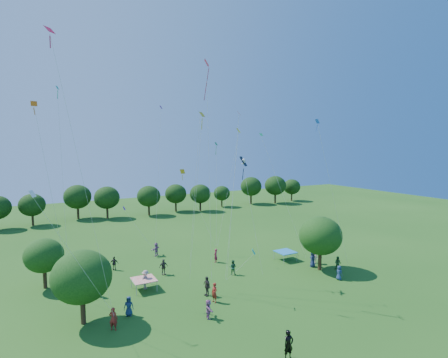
% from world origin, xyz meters
% --- Properties ---
extents(near_tree_west, '(4.65, 4.65, 5.96)m').
position_xyz_m(near_tree_west, '(-12.87, 13.78, 3.86)').
color(near_tree_west, '#422B19').
rests_on(near_tree_west, ground).
extents(near_tree_north, '(3.73, 3.73, 5.01)m').
position_xyz_m(near_tree_north, '(-15.36, 23.10, 3.32)').
color(near_tree_north, '#422B19').
rests_on(near_tree_north, ground).
extents(near_tree_east, '(4.82, 4.82, 6.16)m').
position_xyz_m(near_tree_east, '(12.40, 13.92, 3.99)').
color(near_tree_east, '#422B19').
rests_on(near_tree_east, ground).
extents(treeline, '(88.01, 8.77, 6.77)m').
position_xyz_m(treeline, '(-1.73, 55.43, 4.09)').
color(treeline, '#422B19').
rests_on(treeline, ground).
extents(tent_red_stripe, '(2.20, 2.20, 1.10)m').
position_xyz_m(tent_red_stripe, '(-6.80, 17.99, 1.04)').
color(tent_red_stripe, red).
rests_on(tent_red_stripe, ground).
extents(tent_blue, '(2.20, 2.20, 1.10)m').
position_xyz_m(tent_blue, '(11.12, 18.55, 1.04)').
color(tent_blue, '#1C73BB').
rests_on(tent_blue, ground).
extents(man_in_black, '(0.75, 0.50, 1.96)m').
position_xyz_m(man_in_black, '(-1.42, 2.35, 0.98)').
color(man_in_black, black).
rests_on(man_in_black, ground).
extents(crowd_person_0, '(0.91, 0.70, 1.64)m').
position_xyz_m(crowd_person_0, '(-9.36, 13.40, 0.82)').
color(crowd_person_0, navy).
rests_on(crowd_person_0, ground).
extents(crowd_person_1, '(0.74, 0.70, 1.68)m').
position_xyz_m(crowd_person_1, '(3.11, 21.89, 0.84)').
color(crowd_person_1, '#9D1C3D').
rests_on(crowd_person_1, ground).
extents(crowd_person_2, '(0.89, 0.86, 1.63)m').
position_xyz_m(crowd_person_2, '(2.92, 17.38, 0.82)').
color(crowd_person_2, '#214D32').
rests_on(crowd_person_2, ground).
extents(crowd_person_3, '(0.57, 1.12, 1.66)m').
position_xyz_m(crowd_person_3, '(13.47, 15.80, 0.83)').
color(crowd_person_3, '#BCA696').
rests_on(crowd_person_3, ground).
extents(crowd_person_4, '(1.09, 0.62, 1.75)m').
position_xyz_m(crowd_person_4, '(-3.81, 20.98, 0.88)').
color(crowd_person_4, '#423835').
rests_on(crowd_person_4, ground).
extents(crowd_person_5, '(1.62, 1.47, 1.74)m').
position_xyz_m(crowd_person_5, '(-2.50, 27.76, 0.87)').
color(crowd_person_5, '#93558C').
rests_on(crowd_person_5, ground).
extents(crowd_person_6, '(0.48, 0.79, 1.53)m').
position_xyz_m(crowd_person_6, '(12.07, 10.71, 0.76)').
color(crowd_person_6, navy).
rests_on(crowd_person_6, ground).
extents(crowd_person_7, '(0.58, 0.76, 1.80)m').
position_xyz_m(crowd_person_7, '(-1.95, 12.22, 0.90)').
color(crowd_person_7, maroon).
rests_on(crowd_person_7, ground).
extents(crowd_person_8, '(0.73, 0.87, 1.54)m').
position_xyz_m(crowd_person_8, '(14.23, 12.93, 0.77)').
color(crowd_person_8, '#265A2B').
rests_on(crowd_person_8, ground).
extents(crowd_person_9, '(1.31, 1.22, 1.89)m').
position_xyz_m(crowd_person_9, '(-6.61, 18.13, 0.95)').
color(crowd_person_9, '#A49083').
rests_on(crowd_person_9, ground).
extents(crowd_person_10, '(0.62, 1.14, 1.87)m').
position_xyz_m(crowd_person_10, '(-1.94, 13.84, 0.93)').
color(crowd_person_10, '#3D3431').
rests_on(crowd_person_10, ground).
extents(crowd_person_11, '(0.83, 1.56, 1.59)m').
position_xyz_m(crowd_person_11, '(-3.72, 9.81, 0.79)').
color(crowd_person_11, '#9E5C90').
rests_on(crowd_person_11, ground).
extents(crowd_person_12, '(1.05, 0.92, 1.88)m').
position_xyz_m(crowd_person_12, '(12.40, 15.08, 0.94)').
color(crowd_person_12, navy).
rests_on(crowd_person_12, ground).
extents(crowd_person_13, '(0.81, 0.74, 1.82)m').
position_xyz_m(crowd_person_13, '(-10.95, 11.64, 0.91)').
color(crowd_person_13, maroon).
rests_on(crowd_person_13, ground).
extents(crowd_person_14, '(0.65, 0.97, 1.81)m').
position_xyz_m(crowd_person_14, '(-11.32, 18.61, 0.90)').
color(crowd_person_14, '#225134').
rests_on(crowd_person_14, ground).
extents(crowd_person_15, '(1.22, 1.05, 1.72)m').
position_xyz_m(crowd_person_15, '(-13.35, 18.50, 0.86)').
color(crowd_person_15, beige).
rests_on(crowd_person_15, ground).
extents(crowd_person_16, '(1.01, 0.80, 1.57)m').
position_xyz_m(crowd_person_16, '(-8.27, 25.02, 0.78)').
color(crowd_person_16, '#362E2B').
rests_on(crowd_person_16, ground).
extents(pirate_kite, '(1.40, 3.21, 11.75)m').
position_xyz_m(pirate_kite, '(3.09, 15.43, 12.37)').
color(pirate_kite, black).
extents(red_high_kite, '(0.62, 1.65, 20.83)m').
position_xyz_m(red_high_kite, '(-1.29, 14.89, 18.19)').
color(red_high_kite, red).
extents(small_kite_0, '(2.41, 3.12, 16.38)m').
position_xyz_m(small_kite_0, '(-15.02, 17.67, 13.25)').
color(small_kite_0, orange).
extents(small_kite_1, '(2.16, 1.29, 16.17)m').
position_xyz_m(small_kite_1, '(1.40, 14.21, 13.12)').
color(small_kite_1, '#FF350D').
extents(small_kite_2, '(1.78, 0.62, 14.52)m').
position_xyz_m(small_kite_2, '(1.21, 13.92, 12.42)').
color(small_kite_2, yellow).
extents(small_kite_3, '(2.14, 3.88, 13.33)m').
position_xyz_m(small_kite_3, '(5.70, 26.75, 11.67)').
color(small_kite_3, '#167E32').
extents(small_kite_4, '(5.74, 0.98, 15.34)m').
position_xyz_m(small_kite_4, '(9.13, 10.09, 12.51)').
color(small_kite_4, blue).
extents(small_kite_5, '(3.20, 3.46, 5.46)m').
position_xyz_m(small_kite_5, '(-5.93, 27.41, 5.71)').
color(small_kite_5, '#78199B').
extents(small_kite_6, '(5.25, 3.08, 10.20)m').
position_xyz_m(small_kite_6, '(-14.74, 9.21, 8.92)').
color(small_kite_6, white).
extents(small_kite_7, '(1.29, 3.41, 3.66)m').
position_xyz_m(small_kite_7, '(0.95, 10.74, 4.34)').
color(small_kite_7, '#0BAA99').
extents(small_kite_8, '(3.88, 1.39, 20.28)m').
position_xyz_m(small_kite_8, '(-13.69, 10.38, 16.60)').
color(small_kite_8, red).
extents(small_kite_9, '(3.13, 4.53, 9.75)m').
position_xyz_m(small_kite_9, '(1.76, 27.64, 9.46)').
color(small_kite_9, '#D99A0B').
extents(small_kite_10, '(1.05, 1.82, 15.88)m').
position_xyz_m(small_kite_10, '(-2.37, 14.39, 13.56)').
color(small_kite_10, gold).
extents(small_kite_11, '(3.71, 4.41, 14.31)m').
position_xyz_m(small_kite_11, '(8.67, 17.77, 11.22)').
color(small_kite_11, '#1B9755').
extents(small_kite_12, '(1.65, 0.63, 16.43)m').
position_xyz_m(small_kite_12, '(-0.57, 18.83, 13.51)').
color(small_kite_12, '#1686DC').
extents(small_kite_13, '(2.20, 3.02, 17.84)m').
position_xyz_m(small_kite_13, '(-2.18, 26.76, 13.71)').
color(small_kite_13, '#84166D').
extents(small_kite_14, '(4.47, 2.12, 15.10)m').
position_xyz_m(small_kite_14, '(7.59, 25.13, 13.07)').
color(small_kite_14, white).
extents(small_kite_15, '(0.33, 1.96, 18.40)m').
position_xyz_m(small_kite_15, '(-13.52, 21.02, 13.83)').
color(small_kite_15, '#0BA78A').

